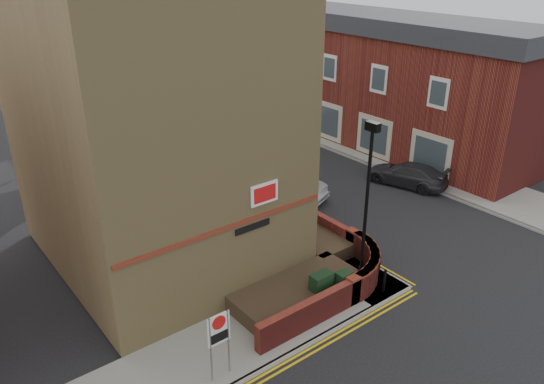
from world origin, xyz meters
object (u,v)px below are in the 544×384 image
Objects in this scene: utility_cabinet_large at (321,288)px; silver_car_near at (283,183)px; zone_sign at (219,334)px; lamppost at (366,207)px.

utility_cabinet_large is 9.12m from silver_car_near.
utility_cabinet_large is 0.55× the size of zone_sign.
silver_car_near is (4.64, 7.85, 0.03)m from utility_cabinet_large.
zone_sign is (-4.70, -0.80, 0.92)m from utility_cabinet_large.
lamppost is at bearing -3.01° from utility_cabinet_large.
lamppost is at bearing 6.07° from zone_sign.
silver_car_near reaches higher than utility_cabinet_large.
lamppost is 6.85m from zone_sign.
lamppost is 2.86× the size of zone_sign.
zone_sign is 0.48× the size of silver_car_near.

